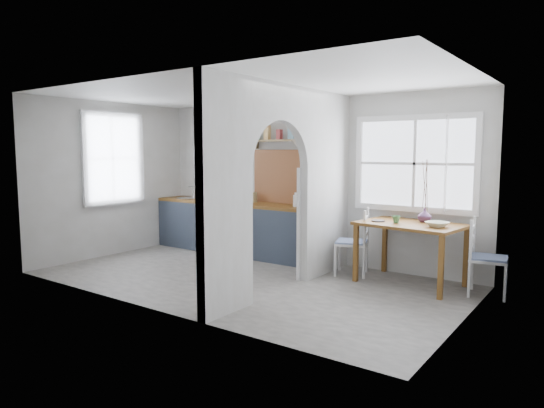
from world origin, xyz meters
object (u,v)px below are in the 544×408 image
Objects in this scene: dining_table at (410,254)px; chair_right at (489,258)px; chair_left at (352,241)px; kettle at (297,200)px; vase at (424,215)px.

chair_right is (0.97, 0.05, 0.06)m from dining_table.
chair_right is at bearing 72.44° from chair_left.
chair_left is at bearing 0.61° from kettle.
vase is (-0.86, 0.15, 0.44)m from chair_right.
chair_right is 0.97m from vase.
kettle is at bearing 179.49° from vase.
chair_left is at bearing -173.39° from dining_table.
chair_right is at bearing 10.49° from dining_table.
vase is (2.03, -0.02, -0.09)m from kettle.
kettle reaches higher than chair_right.
kettle is (-1.92, 0.21, 0.60)m from dining_table.
dining_table is 1.37× the size of chair_left.
chair_right reaches higher than dining_table.
chair_left is 5.16× the size of vase.
vase reaches higher than dining_table.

